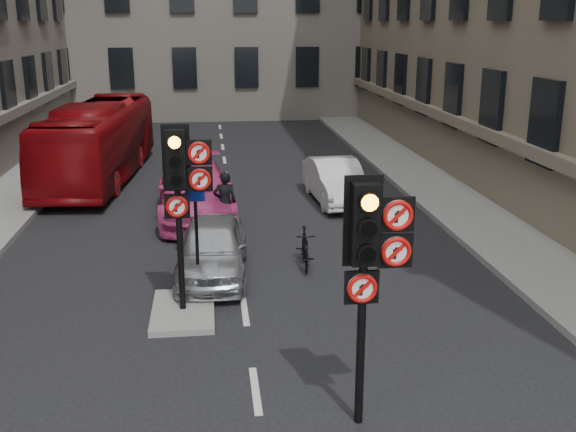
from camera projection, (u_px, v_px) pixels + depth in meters
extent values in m
cube|color=gray|center=(466.00, 204.00, 20.73)|extent=(3.00, 50.00, 0.16)
cube|color=gray|center=(183.00, 311.00, 13.12)|extent=(1.20, 2.00, 0.12)
cylinder|color=black|center=(361.00, 345.00, 9.28)|extent=(0.12, 0.12, 2.40)
cube|color=black|center=(365.00, 224.00, 8.79)|extent=(0.36, 0.28, 1.10)
cube|color=black|center=(363.00, 221.00, 8.91)|extent=(0.52, 0.03, 1.25)
cylinder|color=orange|center=(370.00, 203.00, 8.46)|extent=(0.22, 0.01, 0.22)
cylinder|color=black|center=(369.00, 229.00, 8.55)|extent=(0.22, 0.01, 0.22)
cylinder|color=black|center=(368.00, 255.00, 8.65)|extent=(0.22, 0.01, 0.22)
cube|color=black|center=(397.00, 214.00, 8.78)|extent=(0.47, 0.05, 0.47)
cylinder|color=white|center=(398.00, 215.00, 8.74)|extent=(0.41, 0.02, 0.41)
torus|color=#BF0C0A|center=(398.00, 216.00, 8.73)|extent=(0.41, 0.06, 0.41)
cube|color=#BF0C0A|center=(398.00, 216.00, 8.72)|extent=(0.25, 0.01, 0.25)
cube|color=black|center=(395.00, 251.00, 8.92)|extent=(0.47, 0.05, 0.47)
cylinder|color=white|center=(396.00, 252.00, 8.88)|extent=(0.41, 0.02, 0.41)
torus|color=#BF0C0A|center=(396.00, 252.00, 8.87)|extent=(0.41, 0.06, 0.41)
cube|color=#BF0C0A|center=(396.00, 252.00, 8.86)|extent=(0.25, 0.01, 0.25)
cube|color=black|center=(362.00, 287.00, 9.01)|extent=(0.47, 0.05, 0.47)
cylinder|color=white|center=(362.00, 288.00, 8.97)|extent=(0.41, 0.02, 0.41)
torus|color=#BF0C0A|center=(362.00, 289.00, 8.96)|extent=(0.41, 0.06, 0.41)
cube|color=#BF0C0A|center=(363.00, 289.00, 8.95)|extent=(0.25, 0.01, 0.25)
cylinder|color=black|center=(180.00, 250.00, 12.77)|extent=(0.12, 0.12, 2.40)
cube|color=black|center=(176.00, 159.00, 12.28)|extent=(0.36, 0.28, 1.10)
cube|color=black|center=(176.00, 158.00, 12.40)|extent=(0.52, 0.03, 1.25)
cylinder|color=orange|center=(175.00, 143.00, 11.94)|extent=(0.22, 0.02, 0.22)
cylinder|color=black|center=(175.00, 162.00, 12.04)|extent=(0.22, 0.02, 0.22)
cylinder|color=black|center=(176.00, 181.00, 12.14)|extent=(0.22, 0.02, 0.22)
cube|color=black|center=(199.00, 152.00, 12.27)|extent=(0.47, 0.05, 0.47)
cylinder|color=white|center=(199.00, 153.00, 12.23)|extent=(0.41, 0.02, 0.41)
torus|color=#BF0C0A|center=(199.00, 153.00, 12.22)|extent=(0.41, 0.06, 0.41)
cube|color=#BF0C0A|center=(199.00, 153.00, 12.21)|extent=(0.25, 0.02, 0.25)
cube|color=black|center=(200.00, 179.00, 12.41)|extent=(0.47, 0.05, 0.47)
cylinder|color=white|center=(200.00, 180.00, 12.37)|extent=(0.41, 0.02, 0.41)
torus|color=#BF0C0A|center=(200.00, 180.00, 12.36)|extent=(0.41, 0.06, 0.41)
cube|color=#BF0C0A|center=(200.00, 180.00, 12.35)|extent=(0.25, 0.02, 0.25)
cube|color=black|center=(177.00, 206.00, 12.50)|extent=(0.47, 0.05, 0.47)
cylinder|color=white|center=(177.00, 207.00, 12.46)|extent=(0.41, 0.02, 0.41)
torus|color=#BF0C0A|center=(177.00, 207.00, 12.45)|extent=(0.41, 0.06, 0.41)
cube|color=#BF0C0A|center=(177.00, 207.00, 12.44)|extent=(0.25, 0.02, 0.25)
imported|color=#999BA0|center=(212.00, 248.00, 14.93)|extent=(1.75, 3.86, 1.29)
imported|color=white|center=(336.00, 181.00, 21.11)|extent=(1.63, 4.10, 1.33)
imported|color=#C43979|center=(195.00, 191.00, 19.44)|extent=(2.38, 5.31, 1.51)
imported|color=maroon|center=(99.00, 141.00, 23.95)|extent=(3.06, 9.94, 2.73)
imported|color=black|center=(305.00, 248.00, 15.54)|extent=(0.52, 1.52, 0.90)
imported|color=black|center=(225.00, 203.00, 17.90)|extent=(0.63, 0.43, 1.69)
cylinder|color=black|center=(197.00, 241.00, 13.54)|extent=(0.07, 0.07, 2.23)
cube|color=navy|center=(195.00, 194.00, 13.20)|extent=(0.39, 0.06, 0.31)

